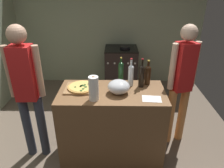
{
  "coord_description": "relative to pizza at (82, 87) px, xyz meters",
  "views": [
    {
      "loc": [
        0.28,
        -1.45,
        2.1
      ],
      "look_at": [
        0.24,
        0.85,
        0.98
      ],
      "focal_mm": 33.57,
      "sensor_mm": 36.0,
      "label": 1
    }
  ],
  "objects": [
    {
      "name": "wine_bottle_clear",
      "position": [
        0.6,
        0.11,
        0.12
      ],
      "size": [
        0.07,
        0.07,
        0.35
      ],
      "color": "silver",
      "rests_on": "counter"
    },
    {
      "name": "cutting_board",
      "position": [
        -0.0,
        0.0,
        -0.02
      ],
      "size": [
        0.4,
        0.32,
        0.02
      ],
      "primitive_type": "cube",
      "color": "#9E7247",
      "rests_on": "counter"
    },
    {
      "name": "paper_towel_roll",
      "position": [
        0.17,
        -0.25,
        0.11
      ],
      "size": [
        0.11,
        0.11,
        0.28
      ],
      "color": "white",
      "rests_on": "counter"
    },
    {
      "name": "wine_bottle_green",
      "position": [
        0.72,
        0.08,
        0.12
      ],
      "size": [
        0.07,
        0.07,
        0.37
      ],
      "color": "black",
      "rests_on": "counter"
    },
    {
      "name": "stove",
      "position": [
        0.52,
        1.91,
        -0.51
      ],
      "size": [
        0.66,
        0.63,
        0.94
      ],
      "color": "black",
      "rests_on": "ground_plane"
    },
    {
      "name": "mixing_bowl",
      "position": [
        0.45,
        -0.09,
        0.05
      ],
      "size": [
        0.26,
        0.26,
        0.16
      ],
      "color": "#B2B2B7",
      "rests_on": "counter"
    },
    {
      "name": "kitchen_wall_rear",
      "position": [
        0.13,
        2.31,
        0.34
      ],
      "size": [
        4.22,
        0.1,
        2.6
      ],
      "primitive_type": "cube",
      "color": "#99A889",
      "rests_on": "ground_plane"
    },
    {
      "name": "person_in_stripes",
      "position": [
        -0.62,
        -0.1,
        0.04
      ],
      "size": [
        0.4,
        0.21,
        1.72
      ],
      "color": "#383D4C",
      "rests_on": "ground_plane"
    },
    {
      "name": "counter",
      "position": [
        0.37,
        -0.06,
        -0.5
      ],
      "size": [
        1.27,
        0.65,
        0.93
      ],
      "primitive_type": "cube",
      "color": "brown",
      "rests_on": "ground_plane"
    },
    {
      "name": "pizza",
      "position": [
        0.0,
        0.0,
        0.0
      ],
      "size": [
        0.35,
        0.35,
        0.03
      ],
      "color": "tan",
      "rests_on": "cutting_board"
    },
    {
      "name": "ground_plane",
      "position": [
        0.13,
        0.73,
        -0.97
      ],
      "size": [
        4.22,
        3.66,
        0.02
      ],
      "primitive_type": "cube",
      "color": "#6B5B4C"
    },
    {
      "name": "wine_bottle_dark",
      "position": [
        0.47,
        0.16,
        0.13
      ],
      "size": [
        0.07,
        0.07,
        0.35
      ],
      "color": "#143819",
      "rests_on": "counter"
    },
    {
      "name": "recipe_sheet",
      "position": [
        0.81,
        -0.23,
        -0.03
      ],
      "size": [
        0.22,
        0.17,
        0.0
      ],
      "primitive_type": "cube",
      "rotation": [
        0.0,
        0.0,
        -0.08
      ],
      "color": "white",
      "rests_on": "counter"
    },
    {
      "name": "person_in_red",
      "position": [
        1.26,
        0.21,
        0.01
      ],
      "size": [
        0.38,
        0.26,
        1.67
      ],
      "color": "#D88C4C",
      "rests_on": "ground_plane"
    },
    {
      "name": "wine_bottle_amber",
      "position": [
        0.81,
        0.15,
        0.11
      ],
      "size": [
        0.08,
        0.08,
        0.32
      ],
      "color": "#331E0F",
      "rests_on": "counter"
    }
  ]
}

